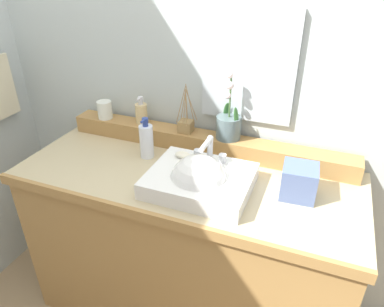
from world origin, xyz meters
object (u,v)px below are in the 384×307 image
at_px(soap_bar, 183,155).
at_px(soap_dispenser, 141,113).
at_px(potted_plant, 229,124).
at_px(reed_diffuser, 186,125).
at_px(tissue_box, 299,181).
at_px(sink_basin, 199,182).
at_px(lotion_bottle, 146,141).
at_px(tumbler_cup, 105,110).

xyz_separation_m(soap_bar, soap_dispenser, (-0.31, 0.22, 0.06)).
bearing_deg(potted_plant, soap_dispenser, -179.92).
height_order(potted_plant, soap_dispenser, potted_plant).
height_order(reed_diffuser, tissue_box, reed_diffuser).
bearing_deg(potted_plant, reed_diffuser, -176.61).
relative_size(soap_bar, potted_plant, 0.22).
bearing_deg(sink_basin, tissue_box, 15.38).
bearing_deg(potted_plant, lotion_bottle, -154.29).
xyz_separation_m(soap_dispenser, reed_diffuser, (0.24, -0.01, -0.02)).
bearing_deg(soap_dispenser, reed_diffuser, -2.70).
xyz_separation_m(sink_basin, soap_dispenser, (-0.43, 0.32, 0.10)).
xyz_separation_m(reed_diffuser, tissue_box, (0.55, -0.21, -0.05)).
bearing_deg(soap_dispenser, tumbler_cup, -176.11).
distance_m(lotion_bottle, tissue_box, 0.69).
bearing_deg(potted_plant, tissue_box, -31.98).
relative_size(sink_basin, tumbler_cup, 4.48).
bearing_deg(lotion_bottle, reed_diffuser, 48.54).
bearing_deg(soap_dispenser, sink_basin, -36.78).
xyz_separation_m(sink_basin, soap_bar, (-0.11, 0.10, 0.05)).
distance_m(soap_bar, tissue_box, 0.48).
xyz_separation_m(potted_plant, tumbler_cup, (-0.65, -0.01, -0.02)).
distance_m(soap_bar, soap_dispenser, 0.39).
relative_size(tumbler_cup, reed_diffuser, 0.38).
bearing_deg(reed_diffuser, soap_dispenser, 177.30).
distance_m(tumbler_cup, reed_diffuser, 0.45).
bearing_deg(soap_dispenser, soap_bar, -34.76).
distance_m(soap_bar, reed_diffuser, 0.22).
relative_size(sink_basin, soap_dispenser, 2.93).
bearing_deg(lotion_bottle, potted_plant, 25.71).
xyz_separation_m(sink_basin, tumbler_cup, (-0.63, 0.30, 0.09)).
bearing_deg(sink_basin, reed_diffuser, 120.82).
height_order(sink_basin, soap_bar, sink_basin).
bearing_deg(tumbler_cup, tissue_box, -11.48).
xyz_separation_m(potted_plant, reed_diffuser, (-0.20, -0.01, -0.04)).
distance_m(reed_diffuser, tissue_box, 0.59).
bearing_deg(reed_diffuser, tumbler_cup, -179.68).
height_order(soap_dispenser, lotion_bottle, soap_dispenser).
distance_m(potted_plant, soap_dispenser, 0.45).
distance_m(reed_diffuser, lotion_bottle, 0.20).
relative_size(potted_plant, reed_diffuser, 1.33).
bearing_deg(lotion_bottle, sink_basin, -26.46).
distance_m(sink_basin, potted_plant, 0.34).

